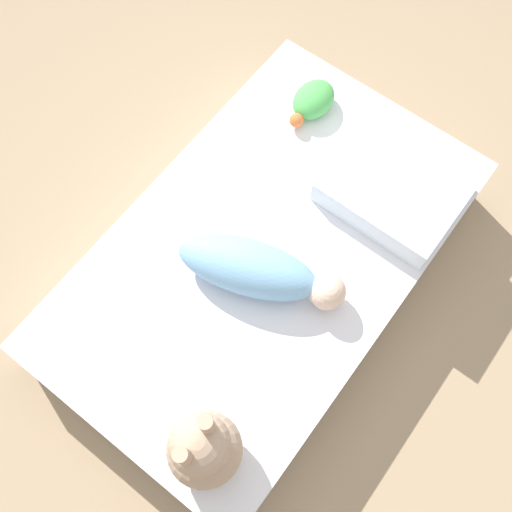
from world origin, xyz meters
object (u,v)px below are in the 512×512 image
swaddled_baby (256,270)px  turtle_plush (313,101)px  pillow (396,187)px  bunny_plush (203,448)px

swaddled_baby → turtle_plush: bearing=90.6°
pillow → turtle_plush: 0.38m
bunny_plush → pillow: bearing=-178.8°
swaddled_baby → bunny_plush: bearing=-87.2°
swaddled_baby → bunny_plush: bunny_plush is taller
swaddled_baby → pillow: swaddled_baby is taller
turtle_plush → swaddled_baby: bearing=20.2°
pillow → swaddled_baby: bearing=-19.7°
swaddled_baby → bunny_plush: size_ratio=1.24×
swaddled_baby → turtle_plush: size_ratio=2.51×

